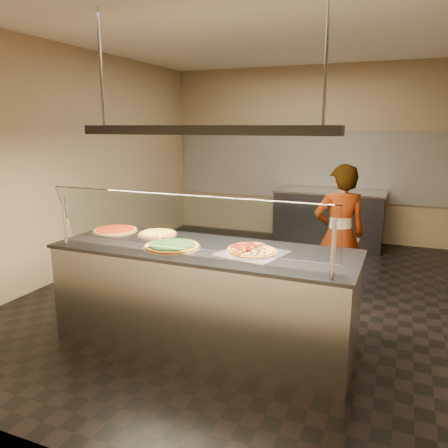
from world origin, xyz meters
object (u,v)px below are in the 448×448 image
at_px(half_pizza_pepperoni, 241,248).
at_px(half_pizza_sausage, 263,252).
at_px(pizza_spatula, 164,238).
at_px(sneeze_guard, 185,223).
at_px(pizza_spinach, 172,246).
at_px(perforated_tray, 252,253).
at_px(worker, 339,235).
at_px(pizza_tomato, 116,230).
at_px(prep_table, 329,218).
at_px(heat_lamp_housing, 202,130).
at_px(serving_counter, 204,296).
at_px(pizza_cheese, 158,233).

height_order(half_pizza_pepperoni, half_pizza_sausage, half_pizza_pepperoni).
distance_m(half_pizza_sausage, pizza_spatula, 1.00).
distance_m(sneeze_guard, pizza_spinach, 0.44).
xyz_separation_m(perforated_tray, worker, (0.52, 1.49, -0.14)).
bearing_deg(perforated_tray, half_pizza_sausage, 0.11).
relative_size(half_pizza_sausage, pizza_tomato, 0.98).
bearing_deg(prep_table, perforated_tray, -90.25).
xyz_separation_m(pizza_tomato, prep_table, (1.57, 3.73, -0.48)).
relative_size(pizza_tomato, heat_lamp_housing, 0.20).
height_order(half_pizza_pepperoni, prep_table, half_pizza_pepperoni).
distance_m(sneeze_guard, perforated_tray, 0.63).
relative_size(half_pizza_pepperoni, pizza_tomato, 0.98).
xyz_separation_m(half_pizza_sausage, prep_table, (-0.08, 3.95, -0.49)).
bearing_deg(prep_table, worker, -78.42).
bearing_deg(heat_lamp_housing, half_pizza_sausage, -1.38).
bearing_deg(pizza_tomato, serving_counter, -11.10).
bearing_deg(heat_lamp_housing, pizza_cheese, 158.15).
bearing_deg(half_pizza_sausage, prep_table, 91.18).
height_order(pizza_spinach, heat_lamp_housing, heat_lamp_housing).
bearing_deg(pizza_cheese, worker, 37.68).
distance_m(serving_counter, half_pizza_pepperoni, 0.62).
xyz_separation_m(pizza_cheese, pizza_tomato, (-0.48, -0.03, 0.00)).
height_order(half_pizza_sausage, pizza_spatula, half_pizza_sausage).
relative_size(half_pizza_sausage, heat_lamp_housing, 0.20).
height_order(half_pizza_sausage, pizza_tomato, half_pizza_sausage).
bearing_deg(half_pizza_sausage, serving_counter, 178.62).
bearing_deg(pizza_cheese, half_pizza_pepperoni, -14.93).
xyz_separation_m(half_pizza_sausage, pizza_cheese, (-1.18, 0.26, -0.01)).
bearing_deg(perforated_tray, sneeze_guard, -144.34).
xyz_separation_m(half_pizza_pepperoni, pizza_spatula, (-0.80, 0.08, -0.01)).
bearing_deg(pizza_spinach, pizza_spatula, 135.93).
height_order(pizza_cheese, prep_table, pizza_cheese).
distance_m(serving_counter, perforated_tray, 0.66).
relative_size(serving_counter, worker, 1.70).
bearing_deg(worker, half_pizza_sausage, 51.19).
bearing_deg(pizza_cheese, perforated_tray, -13.64).
xyz_separation_m(serving_counter, heat_lamp_housing, (0.00, 0.00, 1.48)).
bearing_deg(prep_table, pizza_tomato, -112.91).
bearing_deg(pizza_spinach, half_pizza_sausage, 7.14).
height_order(sneeze_guard, perforated_tray, sneeze_guard).
relative_size(prep_table, heat_lamp_housing, 0.78).
bearing_deg(worker, pizza_cheese, 14.64).
bearing_deg(worker, serving_counter, 33.47).
distance_m(half_pizza_sausage, worker, 1.56).
relative_size(pizza_spinach, pizza_spatula, 1.99).
distance_m(sneeze_guard, pizza_tomato, 1.26).
distance_m(pizza_cheese, heat_lamp_housing, 1.21).
height_order(half_pizza_pepperoni, worker, worker).
distance_m(pizza_cheese, pizza_tomato, 0.48).
height_order(perforated_tray, pizza_tomato, pizza_tomato).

